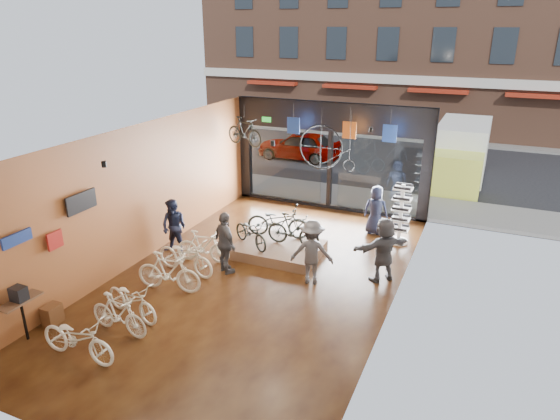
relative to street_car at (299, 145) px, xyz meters
The scene contains 35 objects.
ground_plane 12.52m from the street_car, 73.73° to the right, with size 7.00×12.00×0.04m, color black.
ceiling 12.89m from the street_car, 73.73° to the right, with size 7.00×12.00×0.04m, color black.
wall_left 12.06m from the street_car, 90.08° to the right, with size 0.04×12.00×3.80m, color #945021.
wall_right 13.96m from the street_car, 59.66° to the right, with size 0.04×12.00×3.80m, color beige.
wall_back 18.40m from the street_car, 79.00° to the right, with size 7.00×0.04×3.80m, color beige.
storefront 7.05m from the street_car, 59.72° to the right, with size 7.00×0.26×3.80m, color black, non-canonical shape.
exit_sign 6.65m from the street_car, 79.78° to the right, with size 0.35×0.06×0.18m, color #198C26.
street_road 4.67m from the street_car, 40.57° to the left, with size 30.00×18.00×0.02m, color black.
sidewalk_near 5.98m from the street_car, 53.88° to the right, with size 30.00×2.40×0.12m, color slate.
sidewalk_far 7.85m from the street_car, 63.41° to the left, with size 30.00×2.00×0.12m, color slate.
opposite_building 11.93m from the street_car, 69.76° to the left, with size 26.00×5.00×14.00m, color brown.
street_car is the anchor object (origin of this frame).
box_truck 7.58m from the street_car, ahead, with size 2.01×6.03×2.38m, color silver, non-canonical shape.
floor_bike_0 16.41m from the street_car, 84.02° to the right, with size 0.62×1.79×0.94m, color beige.
floor_bike_1 15.41m from the street_car, 83.10° to the right, with size 0.43×1.52×0.91m, color beige.
floor_bike_2 14.77m from the street_car, 83.41° to the right, with size 0.58×1.67×0.88m, color beige.
floor_bike_3 13.46m from the street_car, 82.49° to the right, with size 0.48×1.71×1.03m, color beige.
floor_bike_4 12.47m from the street_car, 82.62° to the right, with size 0.64×1.84×0.97m, color beige.
floor_bike_5 11.74m from the street_car, 81.72° to the right, with size 0.44×1.55×0.93m, color beige.
display_platform 10.92m from the street_car, 71.70° to the right, with size 2.40×1.80×0.30m, color brown.
display_bike_left 11.05m from the street_car, 75.73° to the right, with size 0.54×1.55×0.82m, color black.
display_bike_mid 10.91m from the street_car, 69.50° to the right, with size 0.45×1.60×0.96m, color black.
display_bike_right 10.31m from the street_car, 72.05° to the right, with size 0.66×1.88×0.99m, color black.
customer_1 11.46m from the street_car, 86.84° to the right, with size 0.79×0.62×1.63m, color #161C33.
customer_2 12.20m from the street_car, 77.79° to the right, with size 1.01×0.42×1.72m, color #3F3F44.
customer_3 12.51m from the street_car, 67.13° to the right, with size 1.11×0.64×1.71m, color #3F3F44.
customer_4 9.53m from the street_car, 54.00° to the right, with size 0.77×0.50×1.57m, color #161C33.
customer_5 12.49m from the street_car, 58.63° to the right, with size 1.60×0.51×1.73m, color #3F3F44.
sunglasses_rack 10.38m from the street_car, 51.56° to the right, with size 0.55×0.45×1.86m, color white, non-canonical shape.
wall_merch 15.51m from the street_car, 89.54° to the right, with size 0.40×2.40×2.60m, color navy, non-canonical shape.
penny_farthing 8.58m from the street_car, 62.11° to the right, with size 1.82×0.06×1.46m, color black, non-canonical shape.
hung_bike 8.18m from the street_car, 82.17° to the right, with size 0.45×1.58×0.95m, color black.
jersey_left 7.59m from the street_car, 70.44° to the right, with size 0.45×0.03×0.55m, color #1E3F99.
jersey_mid 8.42m from the street_car, 57.28° to the right, with size 0.45×0.03×0.55m, color #CC5919.
jersey_right 9.16m from the street_car, 50.17° to the right, with size 0.45×0.03×0.55m, color #1E3F99.
Camera 1 is at (5.19, -10.34, 6.29)m, focal length 32.00 mm.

